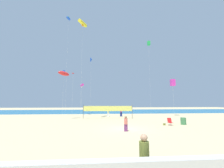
% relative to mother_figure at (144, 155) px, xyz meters
% --- Properties ---
extents(ground_plane, '(120.00, 120.00, 0.00)m').
position_rel_mother_figure_xyz_m(ground_plane, '(1.10, 10.59, -0.90)').
color(ground_plane, '#D1BC89').
extents(ocean_band, '(120.00, 20.00, 0.01)m').
position_rel_mother_figure_xyz_m(ocean_band, '(1.10, 40.95, -0.89)').
color(ocean_band, '#1E6B99').
rests_on(ocean_band, ground).
extents(mother_figure, '(0.38, 0.38, 1.68)m').
position_rel_mother_figure_xyz_m(mother_figure, '(0.00, 0.00, 0.00)').
color(mother_figure, navy).
rests_on(mother_figure, ground).
extents(toddler_figure, '(0.20, 0.20, 0.87)m').
position_rel_mother_figure_xyz_m(toddler_figure, '(0.51, -0.13, -0.44)').
color(toddler_figure, '#2D2D33').
rests_on(toddler_figure, ground).
extents(beachgoer_plum_shirt, '(0.41, 0.41, 1.78)m').
position_rel_mother_figure_xyz_m(beachgoer_plum_shirt, '(2.65, 24.60, 0.05)').
color(beachgoer_plum_shirt, navy).
rests_on(beachgoer_plum_shirt, ground).
extents(beachgoer_sage_shirt, '(0.40, 0.40, 1.75)m').
position_rel_mother_figure_xyz_m(beachgoer_sage_shirt, '(0.05, 24.43, 0.03)').
color(beachgoer_sage_shirt, white).
rests_on(beachgoer_sage_shirt, ground).
extents(beachgoer_coral_shirt, '(0.35, 0.35, 1.53)m').
position_rel_mother_figure_xyz_m(beachgoer_coral_shirt, '(0.92, 9.33, -0.08)').
color(beachgoer_coral_shirt, '#7A3872').
rests_on(beachgoer_coral_shirt, ground).
extents(folding_beach_chair, '(0.52, 0.65, 0.89)m').
position_rel_mother_figure_xyz_m(folding_beach_chair, '(7.15, 12.78, -0.43)').
color(folding_beach_chair, red).
rests_on(folding_beach_chair, ground).
extents(trash_barrel, '(0.68, 0.68, 0.88)m').
position_rel_mother_figure_xyz_m(trash_barrel, '(9.10, 13.10, -0.46)').
color(trash_barrel, '#3F7F4C').
rests_on(trash_barrel, ground).
extents(volleyball_net, '(8.69, 0.53, 2.40)m').
position_rel_mother_figure_xyz_m(volleyball_net, '(-0.22, 21.02, 0.74)').
color(volleyball_net, '#4C4C51').
rests_on(volleyball_net, ground).
extents(beach_handbag, '(0.29, 0.14, 0.23)m').
position_rel_mother_figure_xyz_m(beach_handbag, '(6.41, 12.78, -0.78)').
color(beach_handbag, olive).
rests_on(beach_handbag, ground).
extents(kite_red_diamond, '(0.53, 0.54, 9.07)m').
position_rel_mother_figure_xyz_m(kite_red_diamond, '(-7.33, 26.17, 7.80)').
color(kite_red_diamond, silver).
rests_on(kite_red_diamond, ground).
extents(kite_magenta_tube, '(1.14, 2.51, 6.96)m').
position_rel_mother_figure_xyz_m(kite_magenta_tube, '(-5.76, 28.95, 5.78)').
color(kite_magenta_tube, silver).
rests_on(kite_magenta_tube, ground).
extents(kite_red_inflatable, '(2.05, 1.85, 8.24)m').
position_rel_mother_figure_xyz_m(kite_red_inflatable, '(-7.80, 19.87, 6.79)').
color(kite_red_inflatable, silver).
rests_on(kite_red_inflatable, ground).
extents(kite_blue_inflatable, '(1.06, 1.77, 22.45)m').
position_rel_mother_figure_xyz_m(kite_blue_inflatable, '(-9.02, 27.56, 21.04)').
color(kite_blue_inflatable, silver).
rests_on(kite_blue_inflatable, ground).
extents(kite_blue_delta, '(0.46, 1.23, 13.58)m').
position_rel_mother_figure_xyz_m(kite_blue_delta, '(-3.76, 29.76, 12.06)').
color(kite_blue_delta, silver).
rests_on(kite_blue_delta, ground).
extents(kite_yellow_tube, '(1.44, 2.12, 17.05)m').
position_rel_mother_figure_xyz_m(kite_yellow_tube, '(-4.81, 19.67, 15.79)').
color(kite_yellow_tube, silver).
rests_on(kite_yellow_tube, ground).
extents(kite_magenta_box, '(0.94, 0.94, 7.61)m').
position_rel_mother_figure_xyz_m(kite_magenta_box, '(13.59, 24.31, 6.01)').
color(kite_magenta_box, silver).
rests_on(kite_magenta_box, ground).
extents(kite_green_box, '(0.66, 0.66, 18.35)m').
position_rel_mother_figure_xyz_m(kite_green_box, '(10.77, 30.36, 16.87)').
color(kite_green_box, silver).
rests_on(kite_green_box, ground).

